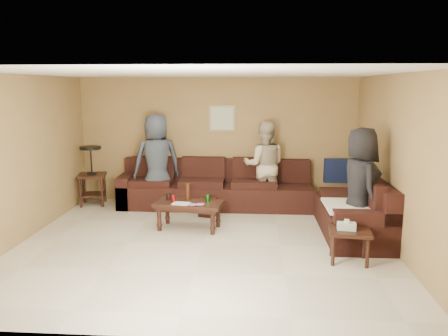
# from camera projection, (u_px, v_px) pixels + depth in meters

# --- Properties ---
(room) EXTENTS (5.60, 5.50, 2.50)m
(room) POSITION_uv_depth(u_px,v_px,m) (203.00, 133.00, 6.23)
(room) COLOR beige
(room) RESTS_ON ground
(sectional_sofa) EXTENTS (4.65, 2.90, 0.97)m
(sectional_sofa) POSITION_uv_depth(u_px,v_px,m) (257.00, 198.00, 7.91)
(sectional_sofa) COLOR black
(sectional_sofa) RESTS_ON ground
(coffee_table) EXTENTS (1.16, 0.69, 0.74)m
(coffee_table) POSITION_uv_depth(u_px,v_px,m) (189.00, 206.00, 7.16)
(coffee_table) COLOR black
(coffee_table) RESTS_ON ground
(end_table_left) EXTENTS (0.60, 0.60, 1.16)m
(end_table_left) POSITION_uv_depth(u_px,v_px,m) (92.00, 175.00, 8.61)
(end_table_left) COLOR black
(end_table_left) RESTS_ON ground
(side_table_right) EXTENTS (0.59, 0.50, 0.59)m
(side_table_right) POSITION_uv_depth(u_px,v_px,m) (349.00, 234.00, 5.80)
(side_table_right) COLOR black
(side_table_right) RESTS_ON ground
(waste_bin) EXTENTS (0.34, 0.34, 0.33)m
(waste_bin) POSITION_uv_depth(u_px,v_px,m) (208.00, 207.00, 7.92)
(waste_bin) COLOR black
(waste_bin) RESTS_ON ground
(wall_art) EXTENTS (0.52, 0.04, 0.52)m
(wall_art) POSITION_uv_depth(u_px,v_px,m) (222.00, 118.00, 8.65)
(wall_art) COLOR tan
(wall_art) RESTS_ON ground
(person_left) EXTENTS (1.05, 0.89, 1.82)m
(person_left) POSITION_uv_depth(u_px,v_px,m) (157.00, 161.00, 8.33)
(person_left) COLOR #313844
(person_left) RESTS_ON ground
(person_middle) EXTENTS (0.83, 0.66, 1.68)m
(person_middle) POSITION_uv_depth(u_px,v_px,m) (264.00, 165.00, 8.34)
(person_middle) COLOR #C2B290
(person_middle) RESTS_ON ground
(person_right) EXTENTS (0.70, 0.94, 1.74)m
(person_right) POSITION_uv_depth(u_px,v_px,m) (360.00, 186.00, 6.44)
(person_right) COLOR black
(person_right) RESTS_ON ground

